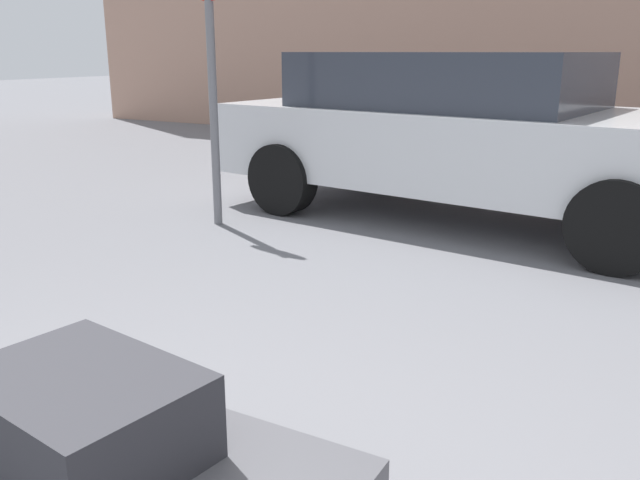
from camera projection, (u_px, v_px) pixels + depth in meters
suitcase_charcoal_rear_left at (82, 415)px, 1.83m from camera, size 0.70×0.56×0.25m
parked_car at (465, 131)px, 5.75m from camera, size 4.49×2.33×1.42m
no_parking_sign at (211, 51)px, 5.33m from camera, size 0.50×0.08×2.30m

